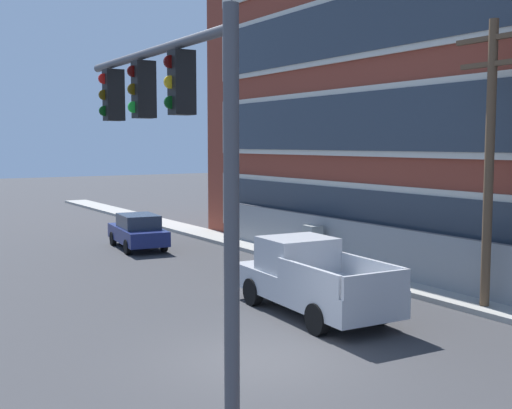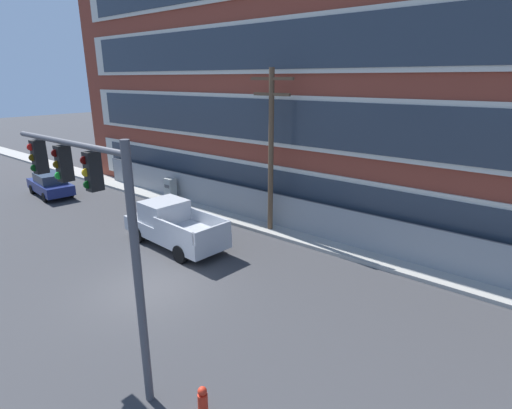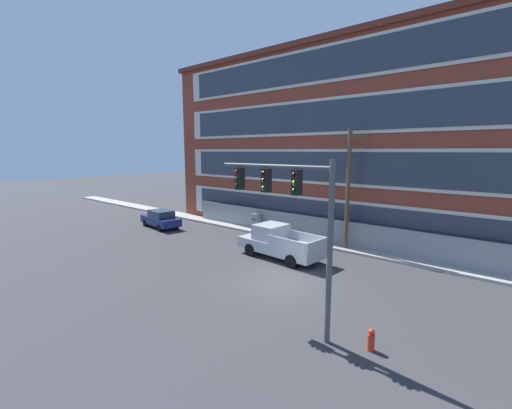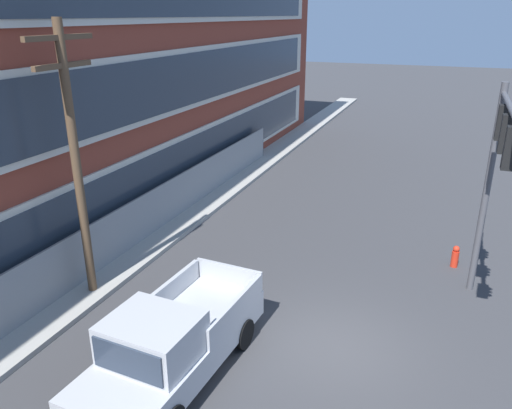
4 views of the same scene
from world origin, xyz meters
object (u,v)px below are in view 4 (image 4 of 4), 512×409
(pickup_truck_silver, at_px, (171,345))
(utility_pole_near_corner, at_px, (75,154))
(traffic_signal_mast, at_px, (498,159))
(fire_hydrant, at_px, (455,256))

(pickup_truck_silver, xyz_separation_m, utility_pole_near_corner, (2.47, 4.29, 3.52))
(traffic_signal_mast, bearing_deg, utility_pole_near_corner, 105.69)
(traffic_signal_mast, bearing_deg, fire_hydrant, 9.71)
(fire_hydrant, bearing_deg, utility_pole_near_corner, 120.01)
(fire_hydrant, bearing_deg, pickup_truck_silver, 144.25)
(pickup_truck_silver, bearing_deg, utility_pole_near_corner, 60.06)
(traffic_signal_mast, relative_size, fire_hydrant, 8.22)
(traffic_signal_mast, distance_m, fire_hydrant, 5.22)
(traffic_signal_mast, relative_size, pickup_truck_silver, 1.12)
(traffic_signal_mast, height_order, pickup_truck_silver, traffic_signal_mast)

